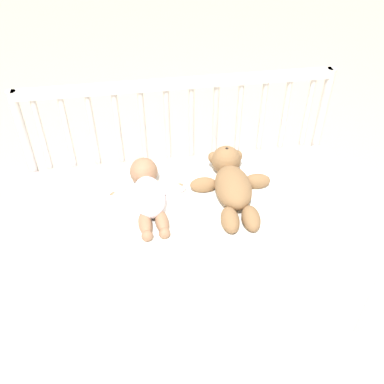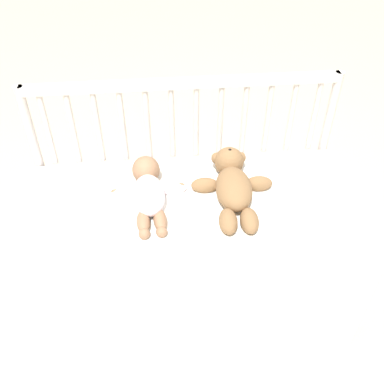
# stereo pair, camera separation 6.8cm
# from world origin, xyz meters

# --- Properties ---
(ground_plane) EXTENTS (12.00, 12.00, 0.00)m
(ground_plane) POSITION_xyz_m (0.00, 0.00, 0.00)
(ground_plane) COLOR #C6B293
(crib_mattress) EXTENTS (1.23, 0.59, 0.56)m
(crib_mattress) POSITION_xyz_m (0.00, 0.00, 0.28)
(crib_mattress) COLOR silver
(crib_mattress) RESTS_ON ground_plane
(crib_rail) EXTENTS (1.23, 0.04, 0.90)m
(crib_rail) POSITION_xyz_m (-0.00, 0.32, 0.65)
(crib_rail) COLOR beige
(crib_rail) RESTS_ON ground_plane
(blanket) EXTENTS (0.80, 0.50, 0.01)m
(blanket) POSITION_xyz_m (0.00, 0.02, 0.56)
(blanket) COLOR white
(blanket) RESTS_ON crib_mattress
(teddy_bear) EXTENTS (0.31, 0.42, 0.12)m
(teddy_bear) POSITION_xyz_m (0.16, 0.05, 0.61)
(teddy_bear) COLOR olive
(teddy_bear) RESTS_ON crib_mattress
(baby) EXTENTS (0.29, 0.38, 0.11)m
(baby) POSITION_xyz_m (-0.16, 0.05, 0.60)
(baby) COLOR white
(baby) RESTS_ON crib_mattress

